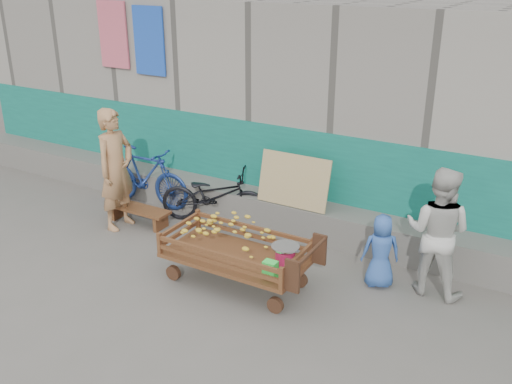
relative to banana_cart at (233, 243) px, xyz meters
The scene contains 9 objects.
ground 0.96m from the banana_cart, 109.29° to the right, with size 80.00×80.00×0.00m, color #5E5C55.
building_wall 3.44m from the banana_cart, 94.63° to the left, with size 12.00×3.50×3.00m.
banana_cart is the anchor object (origin of this frame).
bench 2.18m from the banana_cart, 160.90° to the left, with size 0.97×0.29×0.24m.
vendor_man 2.29m from the banana_cart, 166.98° to the left, with size 0.62×0.41×1.70m, color tan.
woman 2.27m from the banana_cart, 25.54° to the left, with size 0.72×0.56×1.49m, color silver.
child 1.68m from the banana_cart, 28.38° to the left, with size 0.43×0.28×0.88m, color #345FB3.
bicycle_dark 1.72m from the banana_cart, 131.39° to the left, with size 0.53×1.53×0.80m, color black.
bicycle_blue 2.72m from the banana_cart, 151.67° to the left, with size 0.44×1.54×0.93m, color navy.
Camera 1 is at (3.39, -4.12, 3.50)m, focal length 40.00 mm.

